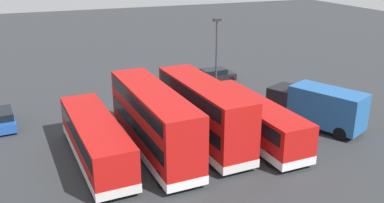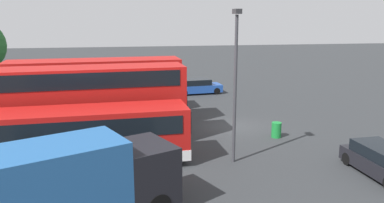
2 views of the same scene
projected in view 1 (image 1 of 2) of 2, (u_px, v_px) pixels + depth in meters
The scene contains 10 objects.
ground_plane at pixel (143, 107), 37.34m from camera, with size 140.00×140.00×0.00m, color #2D3033.
bus_single_deck_near_end at pixel (253, 119), 30.24m from camera, with size 3.07×11.09×2.95m.
bus_double_decker_second at pixel (203, 112), 29.28m from camera, with size 3.23×10.57×4.55m.
bus_double_decker_third at pixel (153, 120), 27.82m from camera, with size 3.15×11.49×4.55m.
bus_single_deck_fourth at pixel (95, 139), 27.01m from camera, with size 3.20×10.96×2.95m.
box_truck_blue at pixel (317, 106), 32.56m from camera, with size 5.36×7.86×3.20m.
car_hatchback_silver at pixel (215, 76), 44.22m from camera, with size 4.32×1.96×1.43m.
car_small_green at pixel (2, 119), 32.71m from camera, with size 2.21×4.59×1.43m.
lamp_post_tall at pixel (216, 55), 36.32m from camera, with size 0.70×0.30×7.72m.
waste_bin_yellow at pixel (166, 92), 39.74m from camera, with size 0.60×0.60×0.95m, color #197F33.
Camera 1 is at (8.97, 34.14, 12.95)m, focal length 39.23 mm.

